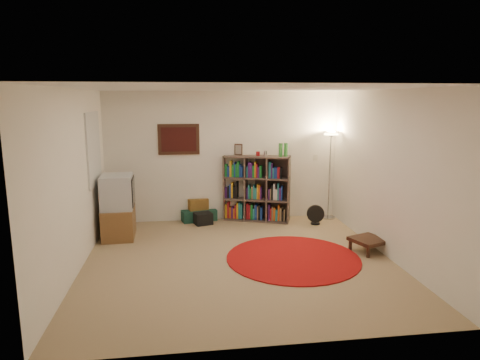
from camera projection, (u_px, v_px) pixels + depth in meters
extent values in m
cube|color=#987D59|center=(239.00, 261.00, 6.34)|extent=(4.50, 4.50, 0.02)
cube|color=white|center=(239.00, 88.00, 5.87)|extent=(4.50, 4.50, 0.02)
cube|color=white|center=(223.00, 157.00, 8.30)|extent=(4.50, 0.02, 2.50)
cube|color=white|center=(272.00, 223.00, 3.91)|extent=(4.50, 0.02, 2.50)
cube|color=white|center=(74.00, 182.00, 5.80)|extent=(0.02, 4.50, 2.50)
cube|color=white|center=(388.00, 174.00, 6.40)|extent=(0.02, 4.50, 2.50)
cube|color=black|center=(179.00, 139.00, 8.09)|extent=(0.78, 0.04, 0.58)
cube|color=#440F0D|center=(179.00, 139.00, 8.08)|extent=(0.66, 0.01, 0.46)
cube|color=white|center=(94.00, 149.00, 7.01)|extent=(0.03, 1.00, 1.20)
cube|color=beige|center=(316.00, 158.00, 8.54)|extent=(0.08, 0.01, 0.12)
cube|color=#4F3C34|center=(256.00, 219.00, 8.44)|extent=(1.33, 0.77, 0.03)
cube|color=#4F3C34|center=(257.00, 157.00, 8.20)|extent=(1.33, 0.77, 0.03)
cube|color=#4F3C34|center=(225.00, 187.00, 8.44)|extent=(0.15, 0.35, 1.28)
cube|color=#4F3C34|center=(289.00, 190.00, 8.20)|extent=(0.15, 0.35, 1.28)
cube|color=#4F3C34|center=(258.00, 187.00, 8.49)|extent=(1.21, 0.44, 1.28)
cube|color=#4F3C34|center=(246.00, 188.00, 8.36)|extent=(0.14, 0.34, 1.22)
cube|color=#4F3C34|center=(268.00, 189.00, 8.28)|extent=(0.14, 0.34, 1.22)
cube|color=#4F3C34|center=(257.00, 199.00, 8.36)|extent=(1.27, 0.73, 0.03)
cube|color=#4F3C34|center=(257.00, 178.00, 8.28)|extent=(1.27, 0.73, 0.03)
cube|color=gold|center=(227.00, 211.00, 8.49)|extent=(0.08, 0.15, 0.28)
cube|color=maroon|center=(229.00, 209.00, 8.48)|extent=(0.08, 0.15, 0.33)
cube|color=#B85217|center=(231.00, 212.00, 8.48)|extent=(0.08, 0.15, 0.22)
cube|color=#40175C|center=(233.00, 212.00, 8.47)|extent=(0.08, 0.15, 0.22)
cube|color=#B85217|center=(234.00, 213.00, 8.47)|extent=(0.08, 0.15, 0.20)
cube|color=maroon|center=(236.00, 211.00, 8.45)|extent=(0.08, 0.15, 0.27)
cube|color=gold|center=(238.00, 210.00, 8.44)|extent=(0.08, 0.15, 0.32)
cube|color=#22787E|center=(240.00, 210.00, 8.43)|extent=(0.08, 0.15, 0.33)
cube|color=#22787E|center=(242.00, 211.00, 8.43)|extent=(0.08, 0.15, 0.30)
cube|color=#40175C|center=(227.00, 192.00, 8.42)|extent=(0.09, 0.15, 0.21)
cube|color=black|center=(229.00, 192.00, 8.41)|extent=(0.08, 0.15, 0.23)
cube|color=navy|center=(231.00, 191.00, 8.40)|extent=(0.08, 0.15, 0.27)
cube|color=gold|center=(233.00, 190.00, 8.39)|extent=(0.08, 0.15, 0.31)
cube|color=black|center=(235.00, 192.00, 8.39)|extent=(0.09, 0.15, 0.24)
cube|color=black|center=(237.00, 190.00, 8.37)|extent=(0.09, 0.15, 0.32)
cube|color=#177328|center=(227.00, 170.00, 8.34)|extent=(0.09, 0.15, 0.25)
cube|color=navy|center=(229.00, 171.00, 8.33)|extent=(0.09, 0.15, 0.21)
cube|color=gold|center=(231.00, 169.00, 8.31)|extent=(0.08, 0.15, 0.32)
cube|color=#177328|center=(233.00, 171.00, 8.31)|extent=(0.09, 0.15, 0.24)
cube|color=navy|center=(235.00, 170.00, 8.30)|extent=(0.07, 0.15, 0.29)
cube|color=#177328|center=(237.00, 170.00, 8.30)|extent=(0.07, 0.15, 0.26)
cube|color=#177328|center=(239.00, 169.00, 8.28)|extent=(0.09, 0.15, 0.31)
cube|color=navy|center=(240.00, 171.00, 8.28)|extent=(0.07, 0.15, 0.25)
cube|color=navy|center=(242.00, 172.00, 8.28)|extent=(0.09, 0.15, 0.21)
cube|color=maroon|center=(248.00, 211.00, 8.40)|extent=(0.08, 0.15, 0.31)
cube|color=maroon|center=(250.00, 212.00, 8.40)|extent=(0.08, 0.15, 0.29)
cube|color=#177328|center=(252.00, 212.00, 8.39)|extent=(0.09, 0.15, 0.29)
cube|color=#22787E|center=(254.00, 213.00, 8.39)|extent=(0.08, 0.15, 0.22)
cube|color=navy|center=(256.00, 212.00, 8.37)|extent=(0.09, 0.15, 0.30)
cube|color=olive|center=(258.00, 213.00, 8.37)|extent=(0.07, 0.15, 0.26)
cube|color=black|center=(260.00, 212.00, 8.36)|extent=(0.08, 0.15, 0.29)
cube|color=navy|center=(262.00, 213.00, 8.36)|extent=(0.09, 0.15, 0.25)
cube|color=#40175C|center=(248.00, 193.00, 8.34)|extent=(0.07, 0.15, 0.22)
cube|color=#22787E|center=(249.00, 191.00, 8.33)|extent=(0.08, 0.15, 0.27)
cube|color=#177328|center=(251.00, 193.00, 8.32)|extent=(0.08, 0.15, 0.21)
cube|color=olive|center=(253.00, 192.00, 8.31)|extent=(0.07, 0.15, 0.24)
cube|color=#22787E|center=(254.00, 192.00, 8.31)|extent=(0.07, 0.15, 0.27)
cube|color=#22787E|center=(256.00, 193.00, 8.30)|extent=(0.09, 0.15, 0.22)
cube|color=gold|center=(258.00, 191.00, 8.29)|extent=(0.07, 0.15, 0.29)
cube|color=#B85217|center=(260.00, 192.00, 8.28)|extent=(0.08, 0.15, 0.28)
cube|color=#40175C|center=(261.00, 193.00, 8.28)|extent=(0.07, 0.15, 0.23)
cube|color=#22787E|center=(248.00, 172.00, 8.26)|extent=(0.07, 0.15, 0.22)
cube|color=#40175C|center=(249.00, 170.00, 8.24)|extent=(0.08, 0.15, 0.30)
cube|color=#40175C|center=(252.00, 170.00, 8.24)|extent=(0.09, 0.15, 0.29)
cube|color=#177328|center=(254.00, 172.00, 8.23)|extent=(0.08, 0.15, 0.24)
cube|color=gold|center=(256.00, 170.00, 8.22)|extent=(0.07, 0.15, 0.31)
cube|color=maroon|center=(257.00, 171.00, 8.22)|extent=(0.08, 0.15, 0.28)
cube|color=#40175C|center=(259.00, 172.00, 8.22)|extent=(0.08, 0.15, 0.22)
cube|color=#177328|center=(261.00, 172.00, 8.21)|extent=(0.09, 0.15, 0.24)
cube|color=#40175C|center=(269.00, 212.00, 8.32)|extent=(0.08, 0.15, 0.31)
cube|color=maroon|center=(271.00, 214.00, 8.32)|extent=(0.08, 0.15, 0.24)
cube|color=olive|center=(273.00, 213.00, 8.31)|extent=(0.07, 0.15, 0.28)
cube|color=#B85217|center=(275.00, 214.00, 8.31)|extent=(0.09, 0.15, 0.25)
cube|color=#22787E|center=(277.00, 215.00, 8.30)|extent=(0.09, 0.15, 0.22)
cube|color=#B85217|center=(279.00, 213.00, 8.29)|extent=(0.08, 0.15, 0.30)
cube|color=olive|center=(281.00, 214.00, 8.28)|extent=(0.08, 0.15, 0.26)
cube|color=black|center=(283.00, 215.00, 8.28)|extent=(0.08, 0.15, 0.20)
cube|color=olive|center=(285.00, 215.00, 8.27)|extent=(0.08, 0.15, 0.24)
cube|color=#40175C|center=(269.00, 194.00, 8.25)|extent=(0.07, 0.15, 0.21)
cube|color=olive|center=(271.00, 194.00, 8.25)|extent=(0.07, 0.15, 0.21)
cube|color=black|center=(273.00, 192.00, 8.23)|extent=(0.08, 0.15, 0.29)
cube|color=silver|center=(274.00, 191.00, 8.23)|extent=(0.08, 0.15, 0.31)
cube|color=silver|center=(276.00, 194.00, 8.23)|extent=(0.08, 0.15, 0.21)
cube|color=#22787E|center=(278.00, 191.00, 8.21)|extent=(0.07, 0.15, 0.33)
cube|color=#40175C|center=(280.00, 194.00, 8.21)|extent=(0.08, 0.15, 0.24)
cube|color=navy|center=(282.00, 193.00, 8.20)|extent=(0.07, 0.15, 0.27)
cube|color=#22787E|center=(270.00, 170.00, 8.16)|extent=(0.09, 0.15, 0.32)
cube|color=#40175C|center=(272.00, 171.00, 8.16)|extent=(0.07, 0.15, 0.29)
cube|color=#22787E|center=(274.00, 173.00, 8.16)|extent=(0.07, 0.15, 0.20)
cube|color=navy|center=(275.00, 173.00, 8.15)|extent=(0.07, 0.15, 0.22)
cube|color=navy|center=(277.00, 173.00, 8.15)|extent=(0.07, 0.15, 0.21)
cube|color=maroon|center=(279.00, 173.00, 8.14)|extent=(0.09, 0.15, 0.22)
cube|color=black|center=(281.00, 173.00, 8.13)|extent=(0.08, 0.15, 0.21)
cube|color=black|center=(239.00, 150.00, 8.27)|extent=(0.15, 0.07, 0.22)
cube|color=gray|center=(238.00, 150.00, 8.26)|extent=(0.12, 0.05, 0.17)
cylinder|color=maroon|center=(258.00, 154.00, 8.19)|extent=(0.09, 0.09, 0.08)
cylinder|color=#B5B5B9|center=(265.00, 153.00, 8.16)|extent=(0.08, 0.08, 0.10)
cylinder|color=#338734|center=(281.00, 150.00, 8.05)|extent=(0.09, 0.09, 0.26)
cylinder|color=#338734|center=(286.00, 150.00, 8.10)|extent=(0.09, 0.09, 0.26)
cylinder|color=#B5B5B9|center=(328.00, 217.00, 8.58)|extent=(0.36, 0.36, 0.03)
cylinder|color=#B5B5B9|center=(329.00, 177.00, 8.42)|extent=(0.03, 0.03, 1.62)
cone|color=#B5B5B9|center=(331.00, 135.00, 8.27)|extent=(0.43, 0.43, 0.13)
cylinder|color=#FFD88C|center=(331.00, 134.00, 8.27)|extent=(0.35, 0.35, 0.02)
cylinder|color=black|center=(315.00, 223.00, 8.16)|extent=(0.22, 0.22, 0.03)
cylinder|color=black|center=(315.00, 219.00, 8.15)|extent=(0.04, 0.04, 0.14)
cylinder|color=black|center=(316.00, 214.00, 8.11)|extent=(0.34, 0.16, 0.33)
cube|color=brown|center=(119.00, 222.00, 7.37)|extent=(0.55, 0.77, 0.52)
cube|color=#BCBCC1|center=(117.00, 192.00, 7.26)|extent=(0.54, 0.64, 0.57)
cube|color=black|center=(133.00, 191.00, 7.31)|extent=(0.04, 0.54, 0.48)
cube|color=black|center=(133.00, 191.00, 7.31)|extent=(0.03, 0.48, 0.42)
cube|color=#133529|center=(198.00, 214.00, 8.44)|extent=(0.74, 0.56, 0.21)
cube|color=brown|center=(198.00, 204.00, 8.41)|extent=(0.43, 0.36, 0.22)
cube|color=black|center=(203.00, 219.00, 8.15)|extent=(0.38, 0.35, 0.22)
cylinder|color=white|center=(242.00, 213.00, 8.52)|extent=(0.13, 0.13, 0.23)
cylinder|color=maroon|center=(293.00, 258.00, 6.42)|extent=(2.00, 2.00, 0.02)
cube|color=black|center=(368.00, 240.00, 6.67)|extent=(0.61, 0.61, 0.06)
cube|color=black|center=(368.00, 252.00, 6.43)|extent=(0.05, 0.05, 0.17)
cube|color=black|center=(386.00, 248.00, 6.62)|extent=(0.05, 0.05, 0.17)
cube|color=black|center=(350.00, 245.00, 6.76)|extent=(0.05, 0.05, 0.17)
cube|color=black|center=(368.00, 241.00, 6.94)|extent=(0.05, 0.05, 0.17)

